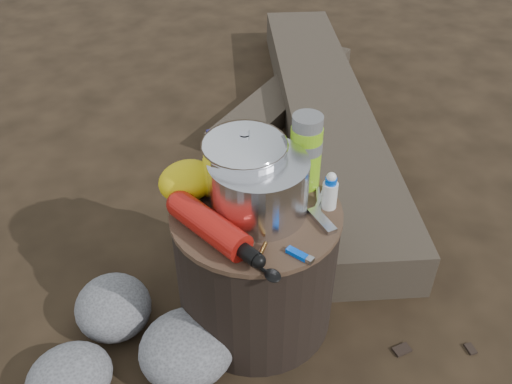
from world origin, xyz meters
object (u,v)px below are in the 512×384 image
fuel_bottle (210,226)px  stump (256,266)px  camping_pot (245,168)px  log_main (324,113)px  thermos (306,152)px  travel_mug (258,157)px

fuel_bottle → stump: bearing=-2.9°
stump → camping_pot: bearing=94.4°
stump → log_main: bearing=44.1°
log_main → fuel_bottle: (-0.95, -0.81, 0.37)m
log_main → camping_pot: (-0.81, -0.73, 0.44)m
camping_pot → thermos: (0.18, -0.02, 0.00)m
camping_pot → thermos: bearing=-5.1°
camping_pot → travel_mug: (0.09, 0.08, -0.04)m
camping_pot → travel_mug: 0.12m
log_main → camping_pot: size_ratio=9.58×
travel_mug → camping_pot: bearing=-137.1°
stump → camping_pot: 0.32m
stump → camping_pot: camping_pot is taller
fuel_bottle → travel_mug: travel_mug is taller
camping_pot → fuel_bottle: 0.18m
fuel_bottle → thermos: size_ratio=1.42×
stump → thermos: thermos is taller
fuel_bottle → travel_mug: 0.28m
stump → log_main: 1.12m
log_main → thermos: 1.07m
camping_pot → fuel_bottle: camping_pot is taller
log_main → fuel_bottle: fuel_bottle is taller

